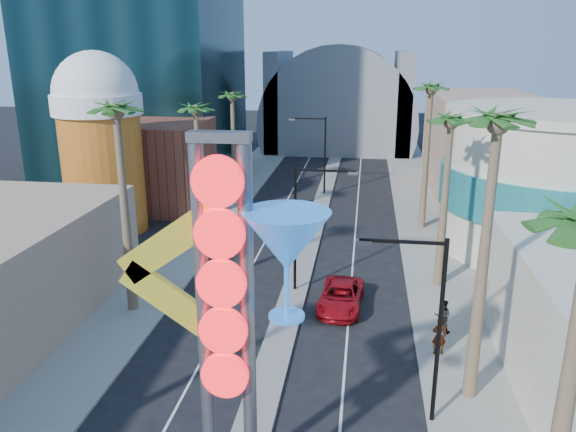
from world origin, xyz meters
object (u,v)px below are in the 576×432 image
object	(u,v)px
neon_sign	(251,305)
pedestrian_b	(443,316)
pedestrian_a	(439,336)
red_pickup	(341,296)

from	to	relation	value
neon_sign	pedestrian_b	bearing A→B (deg)	58.78
neon_sign	pedestrian_a	size ratio (longest dim) A/B	6.50
red_pickup	pedestrian_a	size ratio (longest dim) A/B	2.71
neon_sign	pedestrian_b	distance (m)	16.05
neon_sign	pedestrian_a	distance (m)	14.04
red_pickup	pedestrian_a	xyz separation A→B (m)	(5.05, -4.73, 0.39)
neon_sign	red_pickup	xyz separation A→B (m)	(2.16, 15.06, -6.58)
pedestrian_a	pedestrian_b	bearing A→B (deg)	-108.75
neon_sign	pedestrian_a	bearing A→B (deg)	55.07
pedestrian_a	red_pickup	bearing A→B (deg)	-50.85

